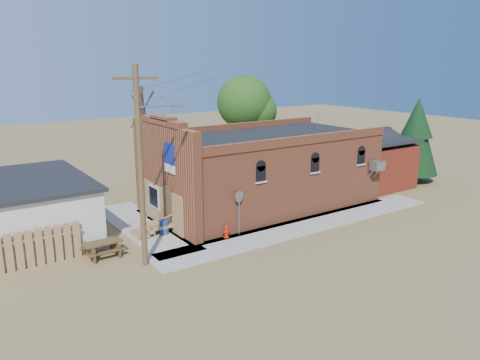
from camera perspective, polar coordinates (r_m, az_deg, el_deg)
ground at (r=25.46m, az=6.98°, el=-6.79°), size 120.00×120.00×0.00m
sidewalk_south at (r=27.02m, az=8.12°, el=-5.49°), size 19.00×2.20×0.08m
sidewalk_west at (r=27.10m, az=-11.81°, el=-5.59°), size 2.60×10.00×0.08m
brick_bar at (r=29.85m, az=2.51°, el=1.12°), size 16.40×7.97×6.30m
red_shed at (r=36.55m, az=14.95°, el=2.93°), size 5.40×6.40×4.30m
wood_fence at (r=23.19m, az=-24.76°, el=-7.78°), size 5.20×0.10×1.80m
utility_pole at (r=20.87m, az=-11.93°, el=2.03°), size 3.12×0.26×9.00m
tree_bare_near at (r=33.45m, az=-11.82°, el=8.52°), size 2.80×2.80×7.65m
tree_leafy at (r=38.26m, az=0.53°, el=9.42°), size 4.40×4.40×8.15m
evergreen_tree at (r=38.56m, az=20.69°, el=5.24°), size 3.60×3.60×6.50m
fire_hydrant at (r=24.72m, az=-1.69°, el=-6.28°), size 0.41×0.40×0.70m
stop_sign at (r=24.67m, az=-0.12°, el=-2.54°), size 0.65×0.26×2.46m
trash_barrel at (r=25.59m, az=-9.25°, el=-5.64°), size 0.57×0.57×0.78m
picnic_table at (r=23.46m, az=-16.41°, el=-7.84°), size 1.82×1.42×0.75m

